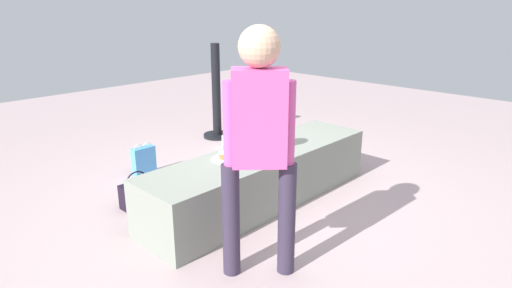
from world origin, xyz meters
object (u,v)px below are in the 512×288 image
object	(u,v)px
adult_standing	(259,134)
gift_bag	(144,160)
cake_box_white	(239,141)
handbag_black_leather	(138,194)
cake_plate	(225,157)
child_seated	(256,131)
water_bottle_near_gift	(235,151)

from	to	relation	value
adult_standing	gift_bag	distance (m)	2.19
cake_box_white	handbag_black_leather	size ratio (longest dim) A/B	0.92
cake_plate	cake_box_white	size ratio (longest dim) A/B	0.77
child_seated	water_bottle_near_gift	bearing A→B (deg)	54.81
adult_standing	water_bottle_near_gift	distance (m)	2.29
child_seated	water_bottle_near_gift	size ratio (longest dim) A/B	2.25
water_bottle_near_gift	cake_box_white	size ratio (longest dim) A/B	0.74
adult_standing	water_bottle_near_gift	xyz separation A→B (m)	(1.35, 1.64, -0.84)
child_seated	adult_standing	bearing A→B (deg)	-134.93
water_bottle_near_gift	handbag_black_leather	world-z (taller)	handbag_black_leather
child_seated	cake_box_white	distance (m)	1.79
child_seated	handbag_black_leather	distance (m)	1.16
cake_plate	child_seated	bearing A→B (deg)	-24.99
cake_plate	cake_box_white	world-z (taller)	cake_plate
handbag_black_leather	cake_plate	bearing A→B (deg)	-54.49
child_seated	cake_plate	xyz separation A→B (m)	(-0.24, 0.11, -0.19)
gift_bag	cake_box_white	bearing A→B (deg)	-1.57
cake_plate	handbag_black_leather	bearing A→B (deg)	125.51
handbag_black_leather	child_seated	bearing A→B (deg)	-47.10
water_bottle_near_gift	gift_bag	bearing A→B (deg)	158.96
cake_box_white	cake_plate	bearing A→B (deg)	-137.32
child_seated	cake_plate	size ratio (longest dim) A/B	2.16
water_bottle_near_gift	cake_box_white	world-z (taller)	water_bottle_near_gift
water_bottle_near_gift	adult_standing	bearing A→B (deg)	-129.45
water_bottle_near_gift	handbag_black_leather	size ratio (longest dim) A/B	0.68
handbag_black_leather	cake_box_white	bearing A→B (deg)	18.05
adult_standing	water_bottle_near_gift	world-z (taller)	adult_standing
adult_standing	cake_box_white	xyz separation A→B (m)	(1.72, 1.97, -0.87)
adult_standing	gift_bag	xyz separation A→B (m)	(0.42, 2.00, -0.79)
gift_bag	child_seated	bearing A→B (deg)	-79.81
adult_standing	cake_box_white	bearing A→B (deg)	48.89
gift_bag	handbag_black_leather	bearing A→B (deg)	-126.36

